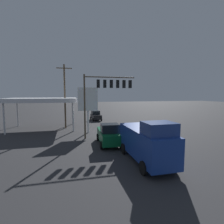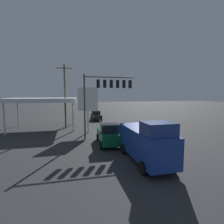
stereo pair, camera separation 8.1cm
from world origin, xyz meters
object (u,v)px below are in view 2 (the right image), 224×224
(traffic_signal_assembly, at_px, (106,89))
(pickup_parked, at_px, (109,134))
(delivery_truck, at_px, (146,142))
(utility_pole, at_px, (65,95))
(hatchback_crossing, at_px, (96,116))
(price_sign, at_px, (88,101))

(traffic_signal_assembly, distance_m, pickup_parked, 5.93)
(delivery_truck, bearing_deg, utility_pole, -158.25)
(utility_pole, distance_m, pickup_parked, 12.56)
(hatchback_crossing, bearing_deg, traffic_signal_assembly, -7.35)
(traffic_signal_assembly, distance_m, price_sign, 4.24)
(utility_pole, relative_size, delivery_truck, 1.49)
(utility_pole, distance_m, price_sign, 5.41)
(utility_pole, relative_size, pickup_parked, 1.92)
(price_sign, bearing_deg, hatchback_crossing, -103.64)
(traffic_signal_assembly, bearing_deg, utility_pole, -55.68)
(hatchback_crossing, relative_size, delivery_truck, 0.57)
(price_sign, height_order, hatchback_crossing, price_sign)
(price_sign, bearing_deg, utility_pole, -52.86)
(pickup_parked, bearing_deg, utility_pole, -153.15)
(pickup_parked, relative_size, delivery_truck, 0.78)
(price_sign, height_order, pickup_parked, price_sign)
(utility_pole, bearing_deg, pickup_parked, 113.99)
(utility_pole, xyz_separation_m, delivery_truck, (-6.65, 16.42, -3.68))
(delivery_truck, bearing_deg, traffic_signal_assembly, -171.07)
(price_sign, relative_size, pickup_parked, 1.21)
(utility_pole, bearing_deg, hatchback_crossing, -129.54)
(pickup_parked, xyz_separation_m, delivery_truck, (-1.85, 5.63, 0.58))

